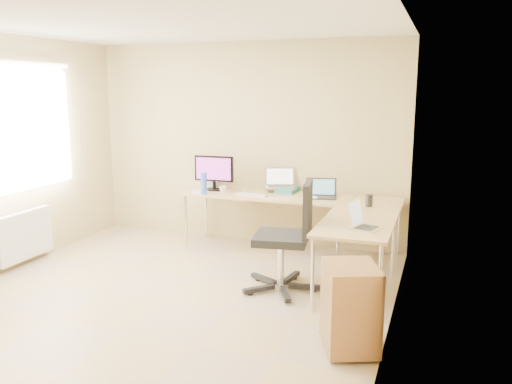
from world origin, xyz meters
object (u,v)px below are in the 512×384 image
(water_bottle, at_px, (204,184))
(office_chair, at_px, (281,242))
(keyboard, at_px, (252,195))
(monitor, at_px, (214,173))
(desk_fan, at_px, (226,180))
(mug, at_px, (223,190))
(cabinet, at_px, (350,307))
(desk_return, at_px, (356,257))
(laptop_center, at_px, (280,178))
(laptop_black, at_px, (321,188))
(laptop_return, at_px, (366,218))
(desk_main, at_px, (290,224))

(water_bottle, height_order, office_chair, office_chair)
(keyboard, distance_m, office_chair, 1.26)
(monitor, bearing_deg, desk_fan, 47.65)
(desk_fan, bearing_deg, mug, -88.54)
(monitor, relative_size, cabinet, 0.79)
(desk_return, xyz_separation_m, cabinet, (0.15, -1.22, -0.01))
(office_chair, distance_m, cabinet, 1.36)
(monitor, height_order, office_chair, monitor)
(laptop_center, relative_size, cabinet, 0.57)
(laptop_black, bearing_deg, monitor, 166.58)
(desk_return, bearing_deg, laptop_center, 134.19)
(water_bottle, xyz_separation_m, cabinet, (2.14, -1.92, -0.50))
(cabinet, bearing_deg, water_bottle, 115.73)
(laptop_black, relative_size, water_bottle, 1.35)
(desk_return, distance_m, laptop_return, 0.55)
(desk_return, height_order, desk_fan, desk_fan)
(laptop_return, height_order, office_chair, office_chair)
(desk_return, distance_m, water_bottle, 2.17)
(desk_fan, bearing_deg, cabinet, -62.40)
(desk_main, xyz_separation_m, desk_fan, (-0.90, 0.13, 0.49))
(desk_return, bearing_deg, desk_main, 134.27)
(keyboard, bearing_deg, mug, -175.15)
(desk_main, xyz_separation_m, laptop_center, (-0.19, 0.20, 0.54))
(keyboard, distance_m, desk_fan, 0.56)
(desk_main, distance_m, laptop_center, 0.60)
(mug, height_order, office_chair, office_chair)
(desk_main, distance_m, keyboard, 0.60)
(monitor, relative_size, keyboard, 1.39)
(keyboard, bearing_deg, cabinet, -45.06)
(laptop_center, height_order, laptop_black, laptop_center)
(water_bottle, distance_m, laptop_return, 2.31)
(keyboard, xyz_separation_m, laptop_return, (1.52, -1.10, 0.10))
(laptop_black, relative_size, keyboard, 0.98)
(mug, relative_size, office_chair, 0.08)
(desk_main, height_order, keyboard, keyboard)
(desk_main, distance_m, cabinet, 2.49)
(laptop_black, distance_m, water_bottle, 1.43)
(desk_return, xyz_separation_m, laptop_black, (-0.59, 0.98, 0.48))
(laptop_center, relative_size, keyboard, 1.00)
(desk_fan, height_order, office_chair, office_chair)
(desk_return, relative_size, mug, 14.04)
(laptop_black, bearing_deg, desk_return, -71.54)
(keyboard, bearing_deg, laptop_return, -28.19)
(laptop_return, relative_size, cabinet, 0.48)
(laptop_center, xyz_separation_m, office_chair, (0.44, -1.39, -0.40))
(desk_return, height_order, laptop_black, laptop_black)
(monitor, distance_m, water_bottle, 0.31)
(desk_main, bearing_deg, cabinet, -63.10)
(desk_main, relative_size, desk_fan, 10.99)
(mug, height_order, laptop_return, laptop_return)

